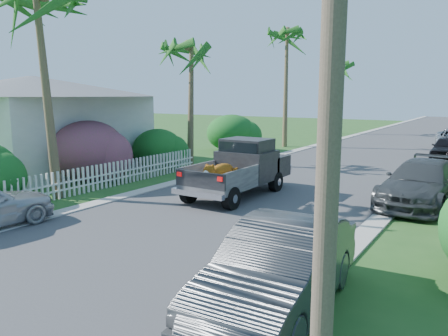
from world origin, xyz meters
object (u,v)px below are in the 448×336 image
Objects in this scene: pickup_truck at (243,167)px; palm_l_c at (287,32)px; palm_l_b at (190,46)px; house_left at (35,126)px; utility_pole_a at (335,3)px; palm_l_d at (336,64)px; parked_car_rn at (280,269)px; parked_car_rf at (447,148)px; parked_car_rm at (422,184)px.

palm_l_c reaches higher than pickup_truck.
house_left is (-6.20, -5.00, -4.03)m from palm_l_b.
utility_pole_a is at bearing -25.82° from house_left.
palm_l_d reaches higher than house_left.
palm_l_c is at bearing 109.78° from parked_car_rn.
parked_car_rf is 22.61m from house_left.
parked_car_rf is 0.42× the size of palm_l_c.
house_left is at bearing -168.16° from parked_car_rm.
house_left is (-18.00, -2.16, 1.38)m from parked_car_rm.
palm_l_d is at bearing 108.58° from utility_pole_a.
parked_car_rn is 1.19× the size of parked_car_rf.
pickup_truck is 1.01× the size of parked_car_rm.
parked_car_rn is at bearing -22.49° from house_left.
utility_pole_a reaches higher than parked_car_rf.
palm_l_c is at bearing 85.43° from palm_l_b.
parked_car_rf is at bearing -4.29° from palm_l_c.
parked_car_rn is 18.64m from house_left.
palm_l_b is 18.77m from utility_pole_a.
pickup_truck is 27.76m from palm_l_d.
parked_car_rf is at bearing 68.58° from pickup_truck.
house_left is at bearing -115.02° from palm_l_c.
palm_l_b is 10.19m from palm_l_c.
parked_car_rm is at bearing -13.55° from palm_l_b.
house_left is (-12.09, -0.36, 1.11)m from pickup_truck.
parked_car_rm is 11.82m from utility_pole_a.
utility_pole_a is (1.07, -23.21, 3.94)m from parked_car_rf.
house_left reaches higher than parked_car_rn.
house_left is (-17.17, 7.11, 1.36)m from parked_car_rn.
parked_car_rn is at bearing -47.82° from palm_l_b.
parked_car_rn is 0.51× the size of utility_pole_a.
palm_l_d is (-0.50, 12.00, -1.47)m from palm_l_c.
house_left is at bearing -141.12° from palm_l_b.
parked_car_rn is 0.50× the size of palm_l_c.
parked_car_rf is 0.50× the size of palm_l_d.
utility_pole_a is (12.40, -14.00, -1.55)m from palm_l_b.
house_left reaches higher than parked_car_rm.
palm_l_b is 8.92m from house_left.
palm_l_d is (0.30, 22.00, 0.29)m from palm_l_b.
pickup_truck is at bearing 1.69° from house_left.
palm_l_d is 0.86× the size of house_left.
utility_pole_a reaches higher than palm_l_d.
parked_car_rm is 0.56× the size of house_left.
palm_l_d reaches higher than parked_car_rn.
parked_car_rm is at bearing 6.83° from house_left.
parked_car_rn is at bearing -91.04° from parked_car_rf.
utility_pole_a is at bearing -57.86° from parked_car_rn.
palm_l_b reaches higher than parked_car_rn.
house_left is at bearing -103.54° from palm_l_d.
house_left is at bearing -178.31° from pickup_truck.
palm_l_b is 0.80× the size of palm_l_c.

